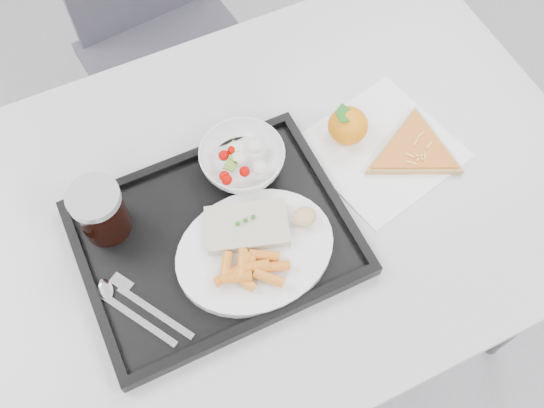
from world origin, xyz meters
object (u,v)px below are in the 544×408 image
(tangerine, at_px, (348,126))
(pizza_slice, at_px, (414,150))
(salad_bowl, at_px, (242,159))
(dinner_plate, at_px, (255,251))
(table, at_px, (262,214))
(chair, at_px, (162,24))
(tray, at_px, (215,239))
(cola_glass, at_px, (100,211))

(tangerine, distance_m, pizza_slice, 0.13)
(tangerine, bearing_deg, pizza_slice, -42.46)
(salad_bowl, bearing_deg, dinner_plate, -107.31)
(table, bearing_deg, salad_bowl, 96.46)
(table, relative_size, dinner_plate, 4.44)
(chair, bearing_deg, table, -92.51)
(tray, xyz_separation_m, cola_glass, (-0.16, 0.10, 0.06))
(pizza_slice, bearing_deg, cola_glass, 170.59)
(cola_glass, bearing_deg, dinner_plate, -36.91)
(tray, xyz_separation_m, tangerine, (0.31, 0.09, 0.03))
(table, relative_size, tray, 2.67)
(dinner_plate, distance_m, salad_bowl, 0.17)
(tray, distance_m, salad_bowl, 0.15)
(tray, relative_size, salad_bowl, 2.96)
(tray, relative_size, pizza_slice, 2.06)
(dinner_plate, distance_m, pizza_slice, 0.36)
(table, xyz_separation_m, dinner_plate, (-0.06, -0.10, 0.09))
(table, distance_m, tray, 0.14)
(salad_bowl, relative_size, pizza_slice, 0.70)
(tray, height_order, tangerine, tangerine)
(cola_glass, bearing_deg, tangerine, -0.69)
(dinner_plate, bearing_deg, salad_bowl, 72.69)
(salad_bowl, relative_size, cola_glass, 1.41)
(tangerine, height_order, pizza_slice, tangerine)
(table, height_order, chair, chair)
(cola_glass, xyz_separation_m, tangerine, (0.46, -0.01, -0.04))
(tray, bearing_deg, pizza_slice, 0.96)
(dinner_plate, height_order, tangerine, tangerine)
(pizza_slice, bearing_deg, salad_bowl, 161.18)
(dinner_plate, relative_size, salad_bowl, 1.78)
(pizza_slice, bearing_deg, tray, -179.04)
(table, height_order, dinner_plate, dinner_plate)
(tray, bearing_deg, chair, 79.23)
(tangerine, relative_size, pizza_slice, 0.38)
(table, xyz_separation_m, pizza_slice, (0.29, -0.04, 0.08))
(pizza_slice, bearing_deg, tangerine, 137.54)
(tangerine, bearing_deg, cola_glass, 179.31)
(salad_bowl, bearing_deg, chair, 86.53)
(cola_glass, bearing_deg, chair, 64.78)
(chair, height_order, tangerine, chair)
(salad_bowl, bearing_deg, pizza_slice, -18.82)
(table, relative_size, tangerine, 14.44)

